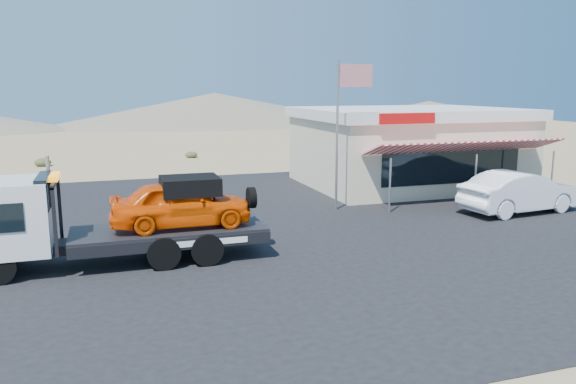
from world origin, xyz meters
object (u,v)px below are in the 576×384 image
(tow_truck, at_px, (116,215))
(white_sedan, at_px, (520,192))
(jerky_store, at_px, (407,146))
(flagpole, at_px, (343,118))

(tow_truck, height_order, white_sedan, tow_truck)
(jerky_store, bearing_deg, white_sedan, -82.33)
(white_sedan, height_order, flagpole, flagpole)
(flagpole, bearing_deg, jerky_store, 38.79)
(jerky_store, relative_size, flagpole, 1.73)
(tow_truck, bearing_deg, white_sedan, 6.76)
(tow_truck, distance_m, jerky_store, 17.12)
(white_sedan, xyz_separation_m, flagpole, (-6.54, 2.77, 2.92))
(white_sedan, height_order, jerky_store, jerky_store)
(tow_truck, relative_size, flagpole, 1.32)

